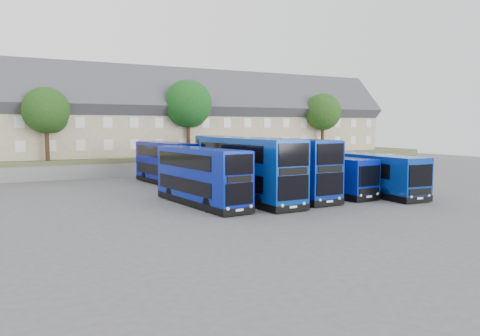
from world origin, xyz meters
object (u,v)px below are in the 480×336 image
at_px(dd_front_mid, 248,170).
at_px(tree_west, 47,112).
at_px(coach_east_a, 319,175).
at_px(tree_mid, 189,106).
at_px(dd_front_left, 201,177).
at_px(tree_far, 326,113).
at_px(tree_east, 323,113).

bearing_deg(dd_front_mid, tree_west, 116.60).
bearing_deg(coach_east_a, tree_mid, 95.73).
distance_m(tree_west, tree_mid, 16.04).
bearing_deg(tree_west, dd_front_left, -71.00).
xyz_separation_m(dd_front_mid, tree_far, (30.46, 29.06, 5.43)).
distance_m(coach_east_a, tree_west, 28.98).
height_order(tree_mid, tree_far, tree_mid).
xyz_separation_m(dd_front_mid, tree_mid, (4.46, 22.56, 5.77)).
bearing_deg(tree_mid, dd_front_left, -110.16).
bearing_deg(coach_east_a, tree_east, 49.25).
bearing_deg(dd_front_mid, coach_east_a, 5.33).
bearing_deg(dd_front_mid, dd_front_left, -178.39).
distance_m(coach_east_a, tree_east, 27.86).
xyz_separation_m(tree_east, tree_far, (6.00, 7.00, 0.34)).
bearing_deg(dd_front_left, tree_far, 35.77).
bearing_deg(tree_far, tree_mid, -165.96).
relative_size(dd_front_mid, coach_east_a, 1.03).
height_order(dd_front_mid, tree_mid, tree_mid).
distance_m(coach_east_a, tree_far, 36.98).
distance_m(dd_front_mid, tree_far, 42.44).
relative_size(dd_front_mid, tree_east, 1.45).
xyz_separation_m(tree_mid, tree_far, (26.00, 6.50, -0.34)).
height_order(dd_front_mid, tree_west, tree_west).
bearing_deg(dd_front_mid, tree_mid, 77.79).
xyz_separation_m(dd_front_left, dd_front_mid, (3.89, 0.18, 0.33)).
bearing_deg(tree_east, dd_front_left, -141.89).
xyz_separation_m(tree_west, tree_east, (36.00, 0.00, 0.34)).
height_order(coach_east_a, tree_far, tree_far).
bearing_deg(tree_east, dd_front_mid, -137.96).
bearing_deg(dd_front_left, coach_east_a, 0.45).
relative_size(tree_west, tree_mid, 0.83).
bearing_deg(tree_mid, tree_west, -178.21).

